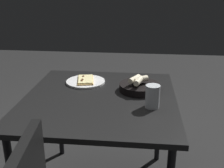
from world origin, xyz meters
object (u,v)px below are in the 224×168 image
pizza_plate (86,81)px  beer_glass (152,97)px  bread_basket (139,87)px  dining_table (100,107)px

pizza_plate → beer_glass: 0.57m
bread_basket → beer_glass: 0.25m
dining_table → pizza_plate: size_ratio=3.66×
bread_basket → beer_glass: beer_glass is taller
pizza_plate → bread_basket: bread_basket is taller
pizza_plate → bread_basket: bearing=72.8°
dining_table → beer_glass: 0.36m
pizza_plate → beer_glass: bearing=51.7°
dining_table → bread_basket: 0.29m
bread_basket → pizza_plate: bearing=-107.2°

